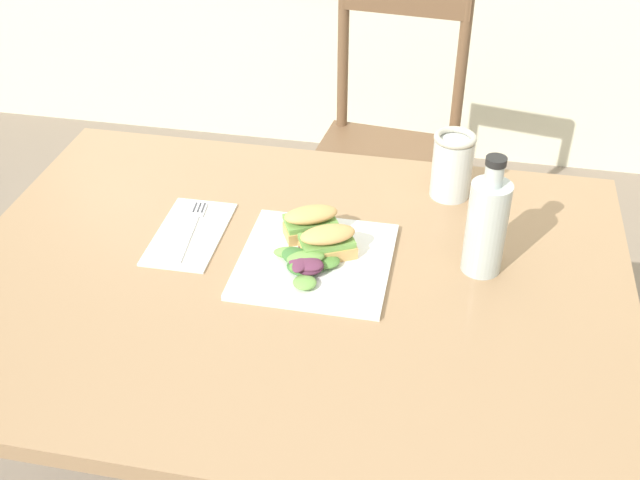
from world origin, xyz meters
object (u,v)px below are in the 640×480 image
Objects in this scene: sandwich_half_back at (311,222)px; fork_on_napkin at (192,226)px; plate_lunch at (315,261)px; sandwich_half_front at (328,242)px; bottle_cold_brew at (486,230)px; chair_wooden_far at (386,154)px; mason_jar_iced_tea at (452,168)px; dining_table at (291,335)px.

fork_on_napkin is (-0.22, -0.01, -0.03)m from sandwich_half_back.
plate_lunch is 2.37× the size of sandwich_half_back.
plate_lunch is 2.37× the size of sandwich_half_front.
bottle_cold_brew is (0.30, -0.03, 0.04)m from sandwich_half_back.
plate_lunch reaches higher than fork_on_napkin.
sandwich_half_back is at bearing 175.15° from bottle_cold_brew.
bottle_cold_brew reaches higher than sandwich_half_front.
chair_wooden_far is 8.11× the size of sandwich_half_front.
plate_lunch is at bearing -91.11° from chair_wooden_far.
bottle_cold_brew is (0.26, -0.87, 0.37)m from chair_wooden_far.
fork_on_napkin is at bearing 170.47° from sandwich_half_front.
fork_on_napkin is at bearing -155.07° from mason_jar_iced_tea.
chair_wooden_far is at bearing 87.37° from sandwich_half_back.
mason_jar_iced_tea is (0.45, 0.21, 0.05)m from fork_on_napkin.
chair_wooden_far is at bearing 90.05° from sandwich_half_front.
sandwich_half_back is (0.02, 0.10, 0.17)m from dining_table.
dining_table is at bearing -137.22° from sandwich_half_front.
sandwich_half_back is at bearing 81.71° from dining_table.
sandwich_half_front is at bearing -127.12° from mason_jar_iced_tea.
plate_lunch is at bearing -145.89° from sandwich_half_front.
sandwich_half_back is (-0.04, 0.05, 0.00)m from sandwich_half_front.
chair_wooden_far is at bearing 106.40° from bottle_cold_brew.
bottle_cold_brew is 1.65× the size of mason_jar_iced_tea.
dining_table is 0.39m from bottle_cold_brew.
sandwich_half_front is (0.06, 0.05, 0.17)m from dining_table.
sandwich_half_front is at bearing -89.95° from chair_wooden_far.
plate_lunch is at bearing -128.36° from mason_jar_iced_tea.
plate_lunch is at bearing 46.46° from dining_table.
chair_wooden_far is at bearing 86.74° from dining_table.
bottle_cold_brew is at bearing 6.21° from sandwich_half_front.
plate_lunch is 0.08m from sandwich_half_back.
sandwich_half_front is at bearing 42.78° from dining_table.
chair_wooden_far is at bearing 106.35° from mason_jar_iced_tea.
mason_jar_iced_tea is (0.19, -0.65, 0.35)m from chair_wooden_far.
sandwich_half_front is at bearing -173.79° from bottle_cold_brew.
sandwich_half_front is 1.00× the size of sandwich_half_back.
dining_table is at bearing -98.29° from sandwich_half_back.
bottle_cold_brew is at bearing -1.70° from fork_on_napkin.
chair_wooden_far is 3.42× the size of plate_lunch.
bottle_cold_brew is (0.31, 0.08, 0.21)m from dining_table.
fork_on_napkin is at bearing -177.40° from sandwich_half_back.
sandwich_half_back is (-0.02, 0.07, 0.03)m from plate_lunch.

